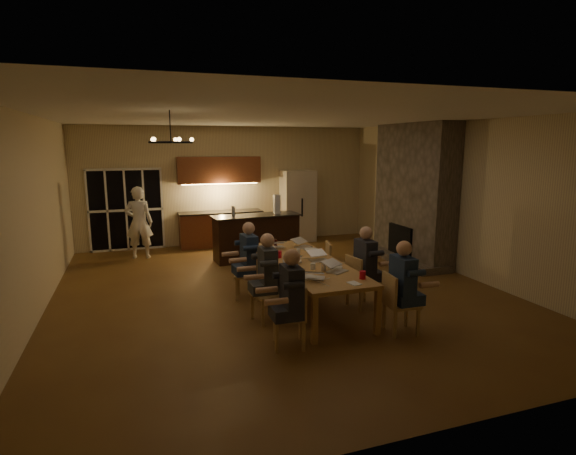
# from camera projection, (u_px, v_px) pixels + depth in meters

# --- Properties ---
(floor) EXTENTS (9.00, 9.00, 0.00)m
(floor) POSITION_uv_depth(u_px,v_px,m) (279.00, 291.00, 8.45)
(floor) COLOR brown
(floor) RESTS_ON ground
(back_wall) EXTENTS (8.00, 0.04, 3.20)m
(back_wall) POSITION_uv_depth(u_px,v_px,m) (229.00, 186.00, 12.36)
(back_wall) COLOR beige
(back_wall) RESTS_ON ground
(left_wall) EXTENTS (0.04, 9.00, 3.20)m
(left_wall) POSITION_uv_depth(u_px,v_px,m) (29.00, 219.00, 6.88)
(left_wall) COLOR beige
(left_wall) RESTS_ON ground
(right_wall) EXTENTS (0.04, 9.00, 3.20)m
(right_wall) POSITION_uv_depth(u_px,v_px,m) (460.00, 198.00, 9.44)
(right_wall) COLOR beige
(right_wall) RESTS_ON ground
(ceiling) EXTENTS (8.00, 9.00, 0.04)m
(ceiling) POSITION_uv_depth(u_px,v_px,m) (278.00, 115.00, 7.87)
(ceiling) COLOR white
(ceiling) RESTS_ON back_wall
(french_doors) EXTENTS (1.86, 0.08, 2.10)m
(french_doors) POSITION_uv_depth(u_px,v_px,m) (126.00, 210.00, 11.56)
(french_doors) COLOR black
(french_doors) RESTS_ON ground
(fireplace) EXTENTS (0.58, 2.50, 3.20)m
(fireplace) POSITION_uv_depth(u_px,v_px,m) (414.00, 193.00, 10.46)
(fireplace) COLOR #63574E
(fireplace) RESTS_ON ground
(kitchenette) EXTENTS (2.24, 0.68, 2.40)m
(kitchenette) POSITION_uv_depth(u_px,v_px,m) (220.00, 202.00, 12.04)
(kitchenette) COLOR brown
(kitchenette) RESTS_ON ground
(refrigerator) EXTENTS (0.90, 0.68, 2.00)m
(refrigerator) POSITION_uv_depth(u_px,v_px,m) (298.00, 206.00, 12.74)
(refrigerator) COLOR beige
(refrigerator) RESTS_ON ground
(dining_table) EXTENTS (1.10, 3.29, 0.75)m
(dining_table) POSITION_uv_depth(u_px,v_px,m) (306.00, 282.00, 7.77)
(dining_table) COLOR #B17F46
(dining_table) RESTS_ON ground
(bar_island) EXTENTS (2.13, 0.84, 1.08)m
(bar_island) POSITION_uv_depth(u_px,v_px,m) (256.00, 237.00, 10.70)
(bar_island) COLOR black
(bar_island) RESTS_ON ground
(chair_left_near) EXTENTS (0.53, 0.53, 0.89)m
(chair_left_near) POSITION_uv_depth(u_px,v_px,m) (289.00, 315.00, 6.08)
(chair_left_near) COLOR tan
(chair_left_near) RESTS_ON ground
(chair_left_mid) EXTENTS (0.53, 0.53, 0.89)m
(chair_left_mid) POSITION_uv_depth(u_px,v_px,m) (267.00, 293.00, 6.97)
(chair_left_mid) COLOR tan
(chair_left_mid) RESTS_ON ground
(chair_left_far) EXTENTS (0.55, 0.55, 0.89)m
(chair_left_far) POSITION_uv_depth(u_px,v_px,m) (247.00, 274.00, 8.01)
(chair_left_far) COLOR tan
(chair_left_far) RESTS_ON ground
(chair_right_near) EXTENTS (0.48, 0.48, 0.89)m
(chair_right_near) POSITION_uv_depth(u_px,v_px,m) (401.00, 303.00, 6.53)
(chair_right_near) COLOR tan
(chair_right_near) RESTS_ON ground
(chair_right_mid) EXTENTS (0.51, 0.51, 0.89)m
(chair_right_mid) POSITION_uv_depth(u_px,v_px,m) (363.00, 281.00, 7.57)
(chair_right_mid) COLOR tan
(chair_right_mid) RESTS_ON ground
(chair_right_far) EXTENTS (0.53, 0.53, 0.89)m
(chair_right_far) POSITION_uv_depth(u_px,v_px,m) (338.00, 265.00, 8.58)
(chair_right_far) COLOR tan
(chair_right_far) RESTS_ON ground
(person_left_near) EXTENTS (0.61, 0.61, 1.38)m
(person_left_near) POSITION_uv_depth(u_px,v_px,m) (292.00, 300.00, 5.95)
(person_left_near) COLOR #24272F
(person_left_near) RESTS_ON ground
(person_right_near) EXTENTS (0.62, 0.62, 1.38)m
(person_right_near) POSITION_uv_depth(u_px,v_px,m) (402.00, 288.00, 6.46)
(person_right_near) COLOR navy
(person_right_near) RESTS_ON ground
(person_left_mid) EXTENTS (0.61, 0.61, 1.38)m
(person_left_mid) POSITION_uv_depth(u_px,v_px,m) (268.00, 277.00, 6.99)
(person_left_mid) COLOR #3C4147
(person_left_mid) RESTS_ON ground
(person_right_mid) EXTENTS (0.62, 0.62, 1.38)m
(person_right_mid) POSITION_uv_depth(u_px,v_px,m) (365.00, 267.00, 7.56)
(person_right_mid) COLOR #24272F
(person_right_mid) RESTS_ON ground
(person_left_far) EXTENTS (0.64, 0.64, 1.38)m
(person_left_far) POSITION_uv_depth(u_px,v_px,m) (249.00, 260.00, 7.98)
(person_left_far) COLOR navy
(person_left_far) RESTS_ON ground
(standing_person) EXTENTS (0.70, 0.52, 1.75)m
(standing_person) POSITION_uv_depth(u_px,v_px,m) (139.00, 222.00, 10.77)
(standing_person) COLOR silver
(standing_person) RESTS_ON ground
(chandelier) EXTENTS (0.62, 0.62, 0.03)m
(chandelier) POSITION_uv_depth(u_px,v_px,m) (171.00, 142.00, 6.43)
(chandelier) COLOR black
(chandelier) RESTS_ON ceiling
(laptop_a) EXTENTS (0.42, 0.40, 0.23)m
(laptop_a) POSITION_uv_depth(u_px,v_px,m) (314.00, 271.00, 6.68)
(laptop_a) COLOR silver
(laptop_a) RESTS_ON dining_table
(laptop_b) EXTENTS (0.42, 0.40, 0.23)m
(laptop_b) POSITION_uv_depth(u_px,v_px,m) (337.00, 265.00, 7.02)
(laptop_b) COLOR silver
(laptop_b) RESTS_ON dining_table
(laptop_c) EXTENTS (0.38, 0.36, 0.23)m
(laptop_c) POSITION_uv_depth(u_px,v_px,m) (292.00, 255.00, 7.64)
(laptop_c) COLOR silver
(laptop_c) RESTS_ON dining_table
(laptop_d) EXTENTS (0.35, 0.32, 0.23)m
(laptop_d) POSITION_uv_depth(u_px,v_px,m) (320.00, 255.00, 7.67)
(laptop_d) COLOR silver
(laptop_d) RESTS_ON dining_table
(laptop_e) EXTENTS (0.33, 0.29, 0.23)m
(laptop_e) POSITION_uv_depth(u_px,v_px,m) (276.00, 242.00, 8.66)
(laptop_e) COLOR silver
(laptop_e) RESTS_ON dining_table
(laptop_f) EXTENTS (0.42, 0.41, 0.23)m
(laptop_f) POSITION_uv_depth(u_px,v_px,m) (303.00, 242.00, 8.69)
(laptop_f) COLOR silver
(laptop_f) RESTS_ON dining_table
(mug_front) EXTENTS (0.08, 0.08, 0.10)m
(mug_front) POSITION_uv_depth(u_px,v_px,m) (313.00, 266.00, 7.18)
(mug_front) COLOR white
(mug_front) RESTS_ON dining_table
(mug_mid) EXTENTS (0.07, 0.07, 0.10)m
(mug_mid) POSITION_uv_depth(u_px,v_px,m) (298.00, 251.00, 8.18)
(mug_mid) COLOR white
(mug_mid) RESTS_ON dining_table
(mug_back) EXTENTS (0.08, 0.08, 0.10)m
(mug_back) POSITION_uv_depth(u_px,v_px,m) (274.00, 249.00, 8.35)
(mug_back) COLOR white
(mug_back) RESTS_ON dining_table
(redcup_near) EXTENTS (0.09, 0.09, 0.12)m
(redcup_near) POSITION_uv_depth(u_px,v_px,m) (363.00, 275.00, 6.67)
(redcup_near) COLOR red
(redcup_near) RESTS_ON dining_table
(redcup_mid) EXTENTS (0.10, 0.10, 0.12)m
(redcup_mid) POSITION_uv_depth(u_px,v_px,m) (279.00, 254.00, 7.91)
(redcup_mid) COLOR red
(redcup_mid) RESTS_ON dining_table
(can_silver) EXTENTS (0.07, 0.07, 0.12)m
(can_silver) POSITION_uv_depth(u_px,v_px,m) (323.00, 267.00, 7.08)
(can_silver) COLOR #B2B2B7
(can_silver) RESTS_ON dining_table
(can_cola) EXTENTS (0.07, 0.07, 0.12)m
(can_cola) POSITION_uv_depth(u_px,v_px,m) (275.00, 242.00, 8.88)
(can_cola) COLOR #3F0F0C
(can_cola) RESTS_ON dining_table
(plate_near) EXTENTS (0.24, 0.24, 0.02)m
(plate_near) POSITION_uv_depth(u_px,v_px,m) (335.00, 267.00, 7.29)
(plate_near) COLOR white
(plate_near) RESTS_ON dining_table
(plate_left) EXTENTS (0.27, 0.27, 0.02)m
(plate_left) POSITION_uv_depth(u_px,v_px,m) (308.00, 277.00, 6.72)
(plate_left) COLOR white
(plate_left) RESTS_ON dining_table
(plate_far) EXTENTS (0.27, 0.27, 0.02)m
(plate_far) POSITION_uv_depth(u_px,v_px,m) (311.00, 249.00, 8.51)
(plate_far) COLOR white
(plate_far) RESTS_ON dining_table
(notepad) EXTENTS (0.18, 0.22, 0.01)m
(notepad) POSITION_uv_depth(u_px,v_px,m) (354.00, 283.00, 6.44)
(notepad) COLOR white
(notepad) RESTS_ON dining_table
(bar_bottle) EXTENTS (0.08, 0.08, 0.24)m
(bar_bottle) POSITION_uv_depth(u_px,v_px,m) (233.00, 211.00, 10.37)
(bar_bottle) COLOR #99999E
(bar_bottle) RESTS_ON bar_island
(bar_blender) EXTENTS (0.15, 0.15, 0.45)m
(bar_blender) POSITION_uv_depth(u_px,v_px,m) (277.00, 204.00, 10.78)
(bar_blender) COLOR silver
(bar_blender) RESTS_ON bar_island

